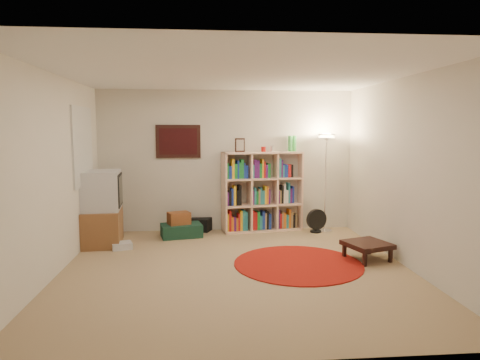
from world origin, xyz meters
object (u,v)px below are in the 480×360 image
object	(u,v)px
bookshelf	(261,193)
floor_fan	(316,221)
floor_lamp	(326,151)
side_table	(367,245)
suitcase	(181,230)
tv_stand	(102,209)

from	to	relation	value
bookshelf	floor_fan	world-z (taller)	bookshelf
bookshelf	floor_lamp	world-z (taller)	floor_lamp
side_table	suitcase	bearing A→B (deg)	149.90
floor_lamp	side_table	size ratio (longest dim) A/B	2.51
floor_fan	suitcase	distance (m)	2.36
floor_lamp	floor_fan	bearing A→B (deg)	-159.17
suitcase	bookshelf	bearing A→B (deg)	2.67
suitcase	tv_stand	bearing A→B (deg)	-174.25
bookshelf	suitcase	size ratio (longest dim) A/B	2.29
side_table	bookshelf	bearing A→B (deg)	123.32
floor_lamp	floor_fan	distance (m)	1.24
floor_lamp	side_table	xyz separation A→B (m)	(0.12, -1.69, -1.23)
bookshelf	floor_fan	xyz separation A→B (m)	(0.95, -0.26, -0.47)
bookshelf	suitcase	world-z (taller)	bookshelf
floor_fan	suitcase	bearing A→B (deg)	165.97
floor_fan	tv_stand	xyz separation A→B (m)	(-3.56, -0.47, 0.35)
floor_fan	side_table	xyz separation A→B (m)	(0.29, -1.62, -0.00)
floor_fan	tv_stand	distance (m)	3.61
tv_stand	side_table	world-z (taller)	tv_stand
suitcase	side_table	world-z (taller)	side_table
floor_lamp	side_table	bearing A→B (deg)	-85.86
suitcase	side_table	xyz separation A→B (m)	(2.64, -1.53, 0.10)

